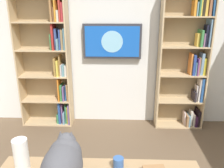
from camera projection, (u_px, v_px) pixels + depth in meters
The scene contains 7 objects.
wall_back at pixel (113, 44), 3.73m from camera, with size 4.52×0.06×2.70m, color silver.
bookshelf_left at pixel (189, 60), 3.60m from camera, with size 0.76×0.28×2.23m.
bookshelf_right at pixel (51, 63), 3.70m from camera, with size 0.83×0.28×2.13m.
wall_mounted_tv at pixel (112, 41), 3.64m from camera, with size 0.93×0.07×0.55m.
cat at pixel (63, 163), 1.54m from camera, with size 0.27×0.57×0.34m.
paper_towel_roll at pixel (21, 155), 1.70m from camera, with size 0.11×0.11×0.25m, color white.
coffee_mug at pixel (118, 163), 1.72m from camera, with size 0.08×0.08×0.10m, color #335999.
Camera 1 is at (-0.13, 1.52, 1.89)m, focal length 36.83 mm.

